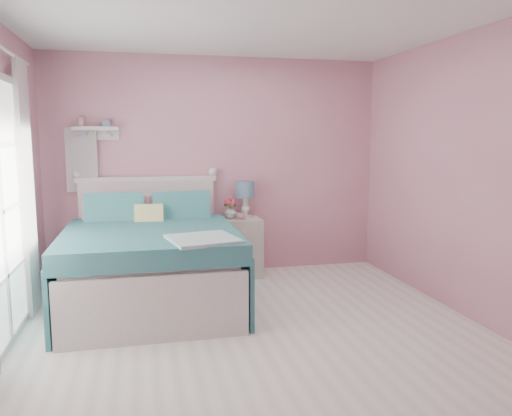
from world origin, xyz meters
name	(u,v)px	position (x,y,z in m)	size (l,w,h in m)	color
floor	(260,343)	(0.00, 0.00, 0.00)	(4.50, 4.50, 0.00)	silver
room_shell	(261,146)	(0.00, 0.00, 1.58)	(4.50, 4.50, 4.50)	#C37B8C
bed	(151,263)	(-0.84, 1.21, 0.41)	(1.63, 2.07, 1.20)	silver
nightstand	(240,247)	(0.23, 1.99, 0.35)	(0.48, 0.48, 0.70)	beige
table_lamp	(245,192)	(0.31, 2.07, 1.00)	(0.22, 0.22, 0.43)	white
vase	(230,212)	(0.12, 2.02, 0.78)	(0.15, 0.15, 0.16)	silver
teacup	(240,216)	(0.21, 1.89, 0.74)	(0.10, 0.10, 0.08)	tan
roses	(230,202)	(0.11, 2.02, 0.89)	(0.14, 0.11, 0.12)	#DB4A5B
wall_shelf	(95,130)	(-1.39, 2.19, 1.73)	(0.50, 0.15, 0.25)	silver
hanging_dress	(82,160)	(-1.55, 2.18, 1.40)	(0.34, 0.03, 0.72)	white
french_door	(0,213)	(-1.97, 0.40, 1.07)	(0.04, 1.32, 2.16)	silver
curtain_far	(28,189)	(-1.92, 1.14, 1.18)	(0.04, 0.40, 2.32)	white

